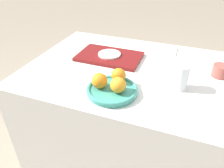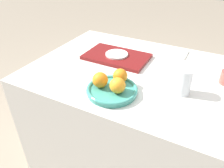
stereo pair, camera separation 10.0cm
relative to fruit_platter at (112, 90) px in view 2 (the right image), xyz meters
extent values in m
plane|color=gray|center=(0.13, 0.26, -0.77)|extent=(12.00, 12.00, 0.00)
cube|color=silver|center=(0.13, 0.26, -0.39)|extent=(1.38, 0.85, 0.75)
cylinder|color=teal|center=(0.00, 0.00, -0.01)|extent=(0.23, 0.23, 0.02)
torus|color=teal|center=(0.00, 0.00, 0.01)|extent=(0.24, 0.24, 0.02)
sphere|color=orange|center=(-0.06, 0.00, 0.04)|extent=(0.07, 0.07, 0.07)
sphere|color=orange|center=(0.03, -0.01, 0.04)|extent=(0.07, 0.07, 0.07)
sphere|color=orange|center=(0.01, 0.07, 0.04)|extent=(0.07, 0.07, 0.07)
cylinder|color=silver|center=(0.29, 0.15, 0.05)|extent=(0.07, 0.07, 0.12)
cube|color=maroon|center=(-0.15, 0.34, -0.01)|extent=(0.38, 0.24, 0.02)
cylinder|color=silver|center=(-0.15, 0.34, 0.01)|extent=(0.14, 0.14, 0.01)
cube|color=silver|center=(0.16, 0.57, -0.01)|extent=(0.14, 0.13, 0.01)
camera|label=1|loc=(0.30, -0.78, 0.58)|focal=35.00mm
camera|label=2|loc=(0.39, -0.74, 0.58)|focal=35.00mm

